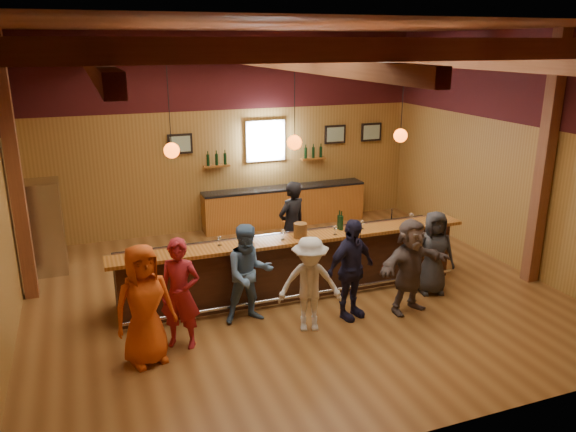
{
  "coord_description": "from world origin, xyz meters",
  "views": [
    {
      "loc": [
        -3.3,
        -8.5,
        4.29
      ],
      "look_at": [
        0.0,
        0.3,
        1.35
      ],
      "focal_mm": 35.0,
      "sensor_mm": 36.0,
      "label": 1
    }
  ],
  "objects": [
    {
      "name": "ice_bucket",
      "position": [
        0.04,
        -0.19,
        1.23
      ],
      "size": [
        0.23,
        0.23,
        0.25
      ],
      "primitive_type": "cylinder",
      "color": "olive",
      "rests_on": "bar_counter"
    },
    {
      "name": "glass_h",
      "position": [
        2.25,
        -0.13,
        1.24
      ],
      "size": [
        0.08,
        0.08,
        0.18
      ],
      "color": "silver",
      "rests_on": "bar_counter"
    },
    {
      "name": "glass_e",
      "position": [
        -0.28,
        -0.2,
        1.24
      ],
      "size": [
        0.08,
        0.08,
        0.18
      ],
      "color": "silver",
      "rests_on": "bar_counter"
    },
    {
      "name": "customer_brown",
      "position": [
        1.52,
        -1.29,
        0.8
      ],
      "size": [
        1.54,
        0.75,
        1.59
      ],
      "primitive_type": "imported",
      "rotation": [
        0.0,
        0.0,
        0.2
      ],
      "color": "#564945",
      "rests_on": "ground"
    },
    {
      "name": "pendant_lights",
      "position": [
        0.0,
        0.0,
        2.71
      ],
      "size": [
        4.24,
        0.24,
        1.37
      ],
      "color": "black",
      "rests_on": "room"
    },
    {
      "name": "glass_b",
      "position": [
        -1.92,
        -0.16,
        1.24
      ],
      "size": [
        0.08,
        0.08,
        0.18
      ],
      "color": "silver",
      "rests_on": "bar_counter"
    },
    {
      "name": "window",
      "position": [
        0.8,
        3.95,
        2.05
      ],
      "size": [
        0.95,
        0.09,
        0.95
      ],
      "color": "silver",
      "rests_on": "room"
    },
    {
      "name": "customer_navy",
      "position": [
        0.52,
        -1.15,
        0.83
      ],
      "size": [
        1.05,
        0.7,
        1.66
      ],
      "primitive_type": "imported",
      "rotation": [
        0.0,
        0.0,
        0.33
      ],
      "color": "#1C1B36",
      "rests_on": "ground"
    },
    {
      "name": "bottle_b",
      "position": [
        0.86,
        -0.08,
        1.24
      ],
      "size": [
        0.07,
        0.07,
        0.34
      ],
      "color": "black",
      "rests_on": "bar_counter"
    },
    {
      "name": "customer_redvest",
      "position": [
        -2.18,
        -1.09,
        0.83
      ],
      "size": [
        0.72,
        0.63,
        1.65
      ],
      "primitive_type": "imported",
      "rotation": [
        0.0,
        0.0,
        -0.5
      ],
      "color": "maroon",
      "rests_on": "ground"
    },
    {
      "name": "room",
      "position": [
        0.0,
        0.06,
        3.21
      ],
      "size": [
        9.04,
        9.0,
        4.52
      ],
      "color": "brown",
      "rests_on": "ground"
    },
    {
      "name": "bottle_a",
      "position": [
        0.85,
        -0.02,
        1.24
      ],
      "size": [
        0.07,
        0.07,
        0.34
      ],
      "color": "black",
      "rests_on": "bar_counter"
    },
    {
      "name": "stainless_fridge",
      "position": [
        -4.1,
        2.6,
        0.9
      ],
      "size": [
        0.7,
        0.7,
        1.8
      ],
      "primitive_type": "cube",
      "color": "silver",
      "rests_on": "ground"
    },
    {
      "name": "customer_dark",
      "position": [
        2.3,
        -0.82,
        0.75
      ],
      "size": [
        0.82,
        0.63,
        1.5
      ],
      "primitive_type": "imported",
      "rotation": [
        0.0,
        0.0,
        -0.23
      ],
      "color": "#29292C",
      "rests_on": "ground"
    },
    {
      "name": "bartender",
      "position": [
        0.38,
        1.1,
        0.88
      ],
      "size": [
        0.75,
        0.63,
        1.76
      ],
      "primitive_type": "imported",
      "rotation": [
        0.0,
        0.0,
        3.52
      ],
      "color": "black",
      "rests_on": "ground"
    },
    {
      "name": "glass_d",
      "position": [
        -0.82,
        -0.22,
        1.24
      ],
      "size": [
        0.08,
        0.08,
        0.18
      ],
      "color": "silver",
      "rests_on": "bar_counter"
    },
    {
      "name": "customer_denim",
      "position": [
        -1.03,
        -0.7,
        0.81
      ],
      "size": [
        0.8,
        0.63,
        1.61
      ],
      "primitive_type": "imported",
      "rotation": [
        0.0,
        0.0,
        -0.02
      ],
      "color": "#4A6D95",
      "rests_on": "ground"
    },
    {
      "name": "glass_f",
      "position": [
        0.65,
        -0.27,
        1.23
      ],
      "size": [
        0.07,
        0.07,
        0.16
      ],
      "color": "silver",
      "rests_on": "bar_counter"
    },
    {
      "name": "customer_orange",
      "position": [
        -2.71,
        -1.35,
        0.86
      ],
      "size": [
        0.96,
        0.75,
        1.73
      ],
      "primitive_type": "imported",
      "rotation": [
        0.0,
        0.0,
        0.26
      ],
      "color": "#C24712",
      "rests_on": "ground"
    },
    {
      "name": "glass_c",
      "position": [
        -1.34,
        -0.09,
        1.22
      ],
      "size": [
        0.07,
        0.07,
        0.16
      ],
      "color": "silver",
      "rests_on": "bar_counter"
    },
    {
      "name": "framed_pictures",
      "position": [
        1.67,
        3.94,
        2.1
      ],
      "size": [
        5.35,
        0.05,
        0.45
      ],
      "color": "black",
      "rests_on": "room"
    },
    {
      "name": "glass_g",
      "position": [
        1.23,
        -0.15,
        1.23
      ],
      "size": [
        0.07,
        0.07,
        0.16
      ],
      "color": "silver",
      "rests_on": "bar_counter"
    },
    {
      "name": "bar_counter",
      "position": [
        0.02,
        0.15,
        0.52
      ],
      "size": [
        6.3,
        1.07,
        1.11
      ],
      "color": "black",
      "rests_on": "ground"
    },
    {
      "name": "glass_a",
      "position": [
        -2.51,
        -0.21,
        1.24
      ],
      "size": [
        0.08,
        0.08,
        0.19
      ],
      "color": "silver",
      "rests_on": "bar_counter"
    },
    {
      "name": "back_bar_cabinet",
      "position": [
        1.2,
        3.72,
        0.48
      ],
      "size": [
        4.0,
        0.52,
        0.95
      ],
      "color": "brown",
      "rests_on": "ground"
    },
    {
      "name": "wine_shelves",
      "position": [
        0.8,
        3.88,
        1.62
      ],
      "size": [
        3.0,
        0.18,
        0.3
      ],
      "color": "brown",
      "rests_on": "room"
    },
    {
      "name": "customer_white",
      "position": [
        -0.24,
        -1.29,
        0.76
      ],
      "size": [
        1.1,
        0.82,
        1.51
      ],
      "primitive_type": "imported",
      "rotation": [
        0.0,
        0.0,
        -0.29
      ],
      "color": "silver",
      "rests_on": "ground"
    }
  ]
}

